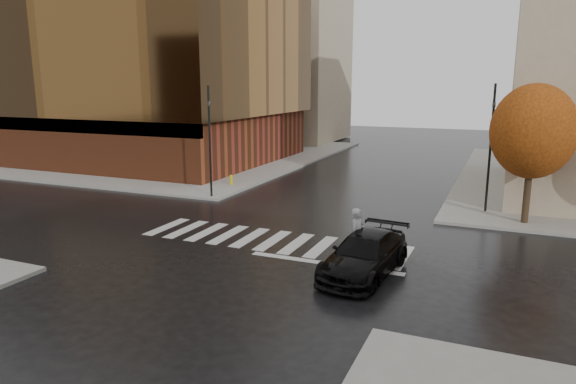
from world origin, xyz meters
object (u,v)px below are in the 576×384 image
cyclist (359,246)px  traffic_light_ne (491,142)px  sedan (365,255)px  traffic_light_nw (210,136)px  fire_hydrant (231,179)px

cyclist → traffic_light_ne: (3.98, 10.00, 3.02)m
sedan → cyclist: (-0.43, 0.80, 0.01)m
traffic_light_nw → traffic_light_ne: 15.13m
sedan → traffic_light_ne: (3.54, 10.80, 3.03)m
traffic_light_nw → fire_hydrant: bearing=-174.3°
traffic_light_nw → traffic_light_ne: size_ratio=0.98×
cyclist → traffic_light_nw: size_ratio=0.34×
sedan → traffic_light_ne: bearing=78.3°
cyclist → fire_hydrant: size_ratio=3.32×
traffic_light_ne → fire_hydrant: traffic_light_ne is taller
sedan → cyclist: cyclist is taller
traffic_light_ne → traffic_light_nw: bearing=-13.0°
sedan → traffic_light_ne: 11.76m
fire_hydrant → cyclist: bearing=-43.5°
cyclist → traffic_light_ne: size_ratio=0.33×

